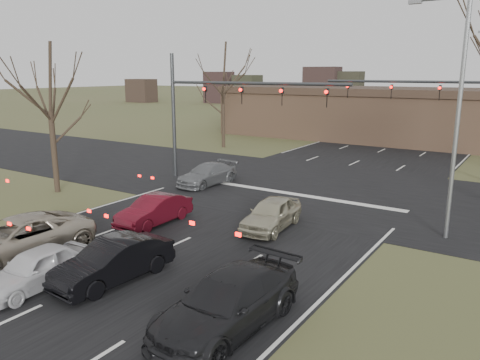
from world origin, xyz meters
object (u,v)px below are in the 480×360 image
object	(u,v)px
mast_arm_near	(214,102)
car_red_ahead	(154,210)
car_silver_suv	(17,239)
car_grey_ahead	(207,174)
car_white_sedan	(36,268)
building	(425,116)
streetlight_right_near	(454,104)
mast_arm_far	(444,100)
car_black_hatch	(113,261)
car_charcoal_sedan	(228,302)
car_silver_ahead	(271,214)

from	to	relation	value
mast_arm_near	car_red_ahead	bearing A→B (deg)	-72.33
car_silver_suv	car_grey_ahead	distance (m)	13.41
car_silver_suv	car_white_sedan	distance (m)	2.93
building	streetlight_right_near	size ratio (longest dim) A/B	4.24
mast_arm_near	mast_arm_far	bearing A→B (deg)	41.22
car_white_sedan	car_red_ahead	size ratio (longest dim) A/B	0.95
car_red_ahead	mast_arm_near	bearing A→B (deg)	107.32
car_grey_ahead	car_red_ahead	bearing A→B (deg)	-66.89
mast_arm_far	car_black_hatch	bearing A→B (deg)	-103.60
building	streetlight_right_near	bearing A→B (deg)	-76.31
mast_arm_near	car_charcoal_sedan	world-z (taller)	mast_arm_near
car_white_sedan	car_silver_ahead	xyz separation A→B (m)	(3.51, 9.25, 0.05)
building	car_silver_suv	distance (m)	39.61
mast_arm_near	car_black_hatch	size ratio (longest dim) A/B	2.84
mast_arm_far	car_red_ahead	xyz separation A→B (m)	(-8.77, -18.29, -4.36)
building	car_white_sedan	size ratio (longest dim) A/B	11.21
car_white_sedan	car_black_hatch	xyz separation A→B (m)	(1.77, 1.68, 0.06)
streetlight_right_near	car_silver_ahead	size ratio (longest dim) A/B	2.46
streetlight_right_near	car_red_ahead	size ratio (longest dim) A/B	2.52
mast_arm_far	car_silver_ahead	size ratio (longest dim) A/B	2.74
streetlight_right_near	car_silver_suv	bearing A→B (deg)	-139.09
mast_arm_far	car_silver_suv	bearing A→B (deg)	-112.90
car_black_hatch	car_red_ahead	xyz separation A→B (m)	(-3.09, 5.21, -0.05)
car_red_ahead	building	bearing A→B (deg)	81.80
streetlight_right_near	mast_arm_far	bearing A→B (deg)	101.47
mast_arm_near	car_black_hatch	xyz separation A→B (m)	(5.73, -13.50, -4.37)
mast_arm_near	car_silver_ahead	size ratio (longest dim) A/B	2.99
car_charcoal_sedan	car_white_sedan	bearing A→B (deg)	-165.50
mast_arm_near	car_red_ahead	xyz separation A→B (m)	(2.64, -8.29, -4.42)
car_black_hatch	car_silver_ahead	distance (m)	7.77
mast_arm_near	car_grey_ahead	world-z (taller)	mast_arm_near
mast_arm_near	car_silver_ahead	xyz separation A→B (m)	(7.46, -5.92, -4.38)
mast_arm_far	streetlight_right_near	bearing A→B (deg)	-78.53
streetlight_right_near	car_silver_ahead	xyz separation A→B (m)	(-6.59, -2.92, -4.89)
car_charcoal_sedan	car_grey_ahead	world-z (taller)	car_charcoal_sedan
car_silver_suv	car_black_hatch	distance (m)	4.54
mast_arm_far	car_charcoal_sedan	xyz separation A→B (m)	(-0.85, -23.83, -4.27)
car_white_sedan	car_grey_ahead	xyz separation A→B (m)	(-3.97, 14.42, 0.01)
streetlight_right_near	car_black_hatch	bearing A→B (deg)	-128.40
car_white_sedan	car_black_hatch	bearing A→B (deg)	40.29
streetlight_right_near	car_charcoal_sedan	bearing A→B (deg)	-107.84
car_red_ahead	car_black_hatch	bearing A→B (deg)	-59.69
building	car_charcoal_sedan	size ratio (longest dim) A/B	8.23
car_white_sedan	car_silver_ahead	bearing A→B (deg)	66.08
car_charcoal_sedan	car_silver_ahead	world-z (taller)	car_charcoal_sedan
car_white_sedan	car_charcoal_sedan	bearing A→B (deg)	8.39
building	car_grey_ahead	distance (m)	26.83
building	car_red_ahead	bearing A→B (deg)	-97.85
building	car_red_ahead	xyz separation A→B (m)	(-4.59, -33.29, -2.01)
car_white_sedan	car_grey_ahead	bearing A→B (deg)	102.23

